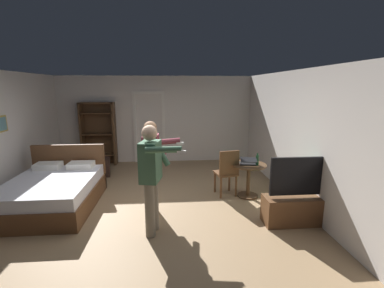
{
  "coord_description": "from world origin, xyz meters",
  "views": [
    {
      "loc": [
        0.41,
        -4.62,
        2.24
      ],
      "look_at": [
        0.8,
        0.12,
        1.22
      ],
      "focal_mm": 24.88,
      "sensor_mm": 36.0,
      "label": 1
    }
  ],
  "objects_px": {
    "person_striped_shirt": "(152,162)",
    "suitcase_dark": "(98,168)",
    "bed": "(54,191)",
    "tv_flatscreen": "(300,205)",
    "side_table": "(249,174)",
    "bookshelf": "(99,131)",
    "person_blue_shirt": "(152,173)",
    "wooden_chair": "(227,171)",
    "laptop": "(248,162)",
    "bottle_on_table": "(257,160)"
  },
  "relations": [
    {
      "from": "tv_flatscreen",
      "to": "bottle_on_table",
      "type": "xyz_separation_m",
      "value": [
        -0.4,
        1.08,
        0.48
      ]
    },
    {
      "from": "wooden_chair",
      "to": "bookshelf",
      "type": "bearing_deg",
      "value": 140.78
    },
    {
      "from": "side_table",
      "to": "suitcase_dark",
      "type": "relative_size",
      "value": 1.17
    },
    {
      "from": "person_blue_shirt",
      "to": "suitcase_dark",
      "type": "bearing_deg",
      "value": 119.02
    },
    {
      "from": "bed",
      "to": "person_blue_shirt",
      "type": "distance_m",
      "value": 2.33
    },
    {
      "from": "bookshelf",
      "to": "suitcase_dark",
      "type": "xyz_separation_m",
      "value": [
        0.21,
        -1.13,
        -0.76
      ]
    },
    {
      "from": "wooden_chair",
      "to": "person_blue_shirt",
      "type": "bearing_deg",
      "value": -137.29
    },
    {
      "from": "bed",
      "to": "bookshelf",
      "type": "distance_m",
      "value": 2.95
    },
    {
      "from": "wooden_chair",
      "to": "bottle_on_table",
      "type": "bearing_deg",
      "value": -14.72
    },
    {
      "from": "person_striped_shirt",
      "to": "suitcase_dark",
      "type": "xyz_separation_m",
      "value": [
        -1.55,
        2.2,
        -0.74
      ]
    },
    {
      "from": "bed",
      "to": "side_table",
      "type": "height_order",
      "value": "bed"
    },
    {
      "from": "person_striped_shirt",
      "to": "wooden_chair",
      "type": "bearing_deg",
      "value": 24.67
    },
    {
      "from": "bookshelf",
      "to": "person_blue_shirt",
      "type": "xyz_separation_m",
      "value": [
        1.79,
        -3.98,
        -0.01
      ]
    },
    {
      "from": "wooden_chair",
      "to": "person_blue_shirt",
      "type": "xyz_separation_m",
      "value": [
        -1.45,
        -1.34,
        0.44
      ]
    },
    {
      "from": "side_table",
      "to": "person_blue_shirt",
      "type": "distance_m",
      "value": 2.33
    },
    {
      "from": "person_blue_shirt",
      "to": "bookshelf",
      "type": "bearing_deg",
      "value": 114.18
    },
    {
      "from": "suitcase_dark",
      "to": "bed",
      "type": "bearing_deg",
      "value": -112.16
    },
    {
      "from": "laptop",
      "to": "wooden_chair",
      "type": "xyz_separation_m",
      "value": [
        -0.4,
        0.11,
        -0.21
      ]
    },
    {
      "from": "tv_flatscreen",
      "to": "suitcase_dark",
      "type": "distance_m",
      "value": 4.86
    },
    {
      "from": "laptop",
      "to": "person_blue_shirt",
      "type": "distance_m",
      "value": 2.23
    },
    {
      "from": "tv_flatscreen",
      "to": "bottle_on_table",
      "type": "height_order",
      "value": "tv_flatscreen"
    },
    {
      "from": "wooden_chair",
      "to": "bed",
      "type": "bearing_deg",
      "value": -176.15
    },
    {
      "from": "person_blue_shirt",
      "to": "suitcase_dark",
      "type": "distance_m",
      "value": 3.35
    },
    {
      "from": "person_striped_shirt",
      "to": "suitcase_dark",
      "type": "height_order",
      "value": "person_striped_shirt"
    },
    {
      "from": "wooden_chair",
      "to": "person_striped_shirt",
      "type": "height_order",
      "value": "person_striped_shirt"
    },
    {
      "from": "tv_flatscreen",
      "to": "person_blue_shirt",
      "type": "relative_size",
      "value": 0.71
    },
    {
      "from": "wooden_chair",
      "to": "person_blue_shirt",
      "type": "height_order",
      "value": "person_blue_shirt"
    },
    {
      "from": "laptop",
      "to": "wooden_chair",
      "type": "height_order",
      "value": "wooden_chair"
    },
    {
      "from": "person_striped_shirt",
      "to": "suitcase_dark",
      "type": "bearing_deg",
      "value": 125.16
    },
    {
      "from": "tv_flatscreen",
      "to": "laptop",
      "type": "height_order",
      "value": "tv_flatscreen"
    },
    {
      "from": "bed",
      "to": "tv_flatscreen",
      "type": "distance_m",
      "value": 4.47
    },
    {
      "from": "tv_flatscreen",
      "to": "wooden_chair",
      "type": "distance_m",
      "value": 1.59
    },
    {
      "from": "tv_flatscreen",
      "to": "side_table",
      "type": "distance_m",
      "value": 1.29
    },
    {
      "from": "tv_flatscreen",
      "to": "bed",
      "type": "bearing_deg",
      "value": 167.03
    },
    {
      "from": "person_striped_shirt",
      "to": "side_table",
      "type": "bearing_deg",
      "value": 17.64
    },
    {
      "from": "tv_flatscreen",
      "to": "wooden_chair",
      "type": "xyz_separation_m",
      "value": [
        -0.97,
        1.23,
        0.22
      ]
    },
    {
      "from": "wooden_chair",
      "to": "suitcase_dark",
      "type": "distance_m",
      "value": 3.4
    },
    {
      "from": "bed",
      "to": "tv_flatscreen",
      "type": "height_order",
      "value": "tv_flatscreen"
    },
    {
      "from": "bed",
      "to": "laptop",
      "type": "relative_size",
      "value": 5.25
    },
    {
      "from": "bottle_on_table",
      "to": "person_blue_shirt",
      "type": "bearing_deg",
      "value": -149.63
    },
    {
      "from": "bottle_on_table",
      "to": "bookshelf",
      "type": "bearing_deg",
      "value": 143.77
    },
    {
      "from": "side_table",
      "to": "suitcase_dark",
      "type": "bearing_deg",
      "value": 155.44
    },
    {
      "from": "bottle_on_table",
      "to": "person_blue_shirt",
      "type": "height_order",
      "value": "person_blue_shirt"
    },
    {
      "from": "bed",
      "to": "bottle_on_table",
      "type": "distance_m",
      "value": 3.99
    },
    {
      "from": "bottle_on_table",
      "to": "person_blue_shirt",
      "type": "distance_m",
      "value": 2.35
    },
    {
      "from": "bed",
      "to": "person_striped_shirt",
      "type": "height_order",
      "value": "person_striped_shirt"
    },
    {
      "from": "tv_flatscreen",
      "to": "laptop",
      "type": "relative_size",
      "value": 3.2
    },
    {
      "from": "bookshelf",
      "to": "laptop",
      "type": "relative_size",
      "value": 4.84
    },
    {
      "from": "bookshelf",
      "to": "person_striped_shirt",
      "type": "xyz_separation_m",
      "value": [
        1.75,
        -3.32,
        -0.02
      ]
    },
    {
      "from": "person_blue_shirt",
      "to": "person_striped_shirt",
      "type": "xyz_separation_m",
      "value": [
        -0.04,
        0.66,
        -0.01
      ]
    }
  ]
}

